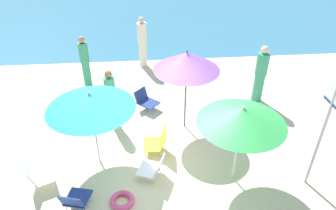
# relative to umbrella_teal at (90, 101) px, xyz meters

# --- Properties ---
(ground_plane) EXTENTS (40.00, 40.00, 0.00)m
(ground_plane) POSITION_rel_umbrella_teal_xyz_m (1.51, -0.32, -1.63)
(ground_plane) COLOR beige
(umbrella_teal) EXTENTS (1.82, 1.82, 1.86)m
(umbrella_teal) POSITION_rel_umbrella_teal_xyz_m (0.00, 0.00, 0.00)
(umbrella_teal) COLOR silver
(umbrella_teal) RESTS_ON ground_plane
(umbrella_purple) EXTENTS (1.57, 1.57, 2.15)m
(umbrella_purple) POSITION_rel_umbrella_teal_xyz_m (2.09, 1.12, 0.24)
(umbrella_purple) COLOR #4C4C51
(umbrella_purple) RESTS_ON ground_plane
(umbrella_green) EXTENTS (1.71, 1.71, 1.87)m
(umbrella_green) POSITION_rel_umbrella_teal_xyz_m (2.88, -0.78, 0.02)
(umbrella_green) COLOR silver
(umbrella_green) RESTS_ON ground_plane
(beach_chair_a) EXTENTS (0.56, 0.57, 0.61)m
(beach_chair_a) POSITION_rel_umbrella_teal_xyz_m (1.34, 0.19, -1.31)
(beach_chair_a) COLOR gold
(beach_chair_a) RESTS_ON ground_plane
(beach_chair_b) EXTENTS (0.67, 0.69, 0.63)m
(beach_chair_b) POSITION_rel_umbrella_teal_xyz_m (-1.17, -0.65, -1.30)
(beach_chair_b) COLOR white
(beach_chair_b) RESTS_ON ground_plane
(beach_chair_c) EXTENTS (0.57, 0.63, 0.55)m
(beach_chair_c) POSITION_rel_umbrella_teal_xyz_m (-0.31, -1.32, -1.35)
(beach_chair_c) COLOR navy
(beach_chair_c) RESTS_ON ground_plane
(beach_chair_d) EXTENTS (0.66, 0.65, 0.52)m
(beach_chair_d) POSITION_rel_umbrella_teal_xyz_m (1.20, -0.60, -1.36)
(beach_chair_d) COLOR white
(beach_chair_d) RESTS_ON ground_plane
(beach_chair_e) EXTENTS (0.74, 0.73, 0.54)m
(beach_chair_e) POSITION_rel_umbrella_teal_xyz_m (1.11, 2.03, -1.35)
(beach_chair_e) COLOR navy
(beach_chair_e) RESTS_ON ground_plane
(person_a) EXTENTS (0.26, 0.26, 1.56)m
(person_a) POSITION_rel_umbrella_teal_xyz_m (0.24, 1.40, -0.83)
(person_a) COLOR #389970
(person_a) RESTS_ON ground_plane
(person_b) EXTENTS (0.34, 0.34, 1.70)m
(person_b) POSITION_rel_umbrella_teal_xyz_m (4.36, 2.19, -0.77)
(person_b) COLOR #389970
(person_b) RESTS_ON ground_plane
(person_c) EXTENTS (0.28, 0.28, 1.64)m
(person_c) POSITION_rel_umbrella_teal_xyz_m (-0.67, 3.48, -0.79)
(person_c) COLOR #389970
(person_c) RESTS_ON ground_plane
(person_d) EXTENTS (0.33, 0.33, 1.76)m
(person_d) POSITION_rel_umbrella_teal_xyz_m (1.09, 4.71, -0.74)
(person_d) COLOR silver
(person_d) RESTS_ON ground_plane
(warning_sign) EXTENTS (0.06, 0.51, 2.38)m
(warning_sign) POSITION_rel_umbrella_teal_xyz_m (4.39, -1.03, -0.07)
(warning_sign) COLOR #ADADB2
(warning_sign) RESTS_ON ground_plane
(swim_ring) EXTENTS (0.49, 0.49, 0.11)m
(swim_ring) POSITION_rel_umbrella_teal_xyz_m (0.55, -1.24, -1.57)
(swim_ring) COLOR #E54C7F
(swim_ring) RESTS_ON ground_plane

